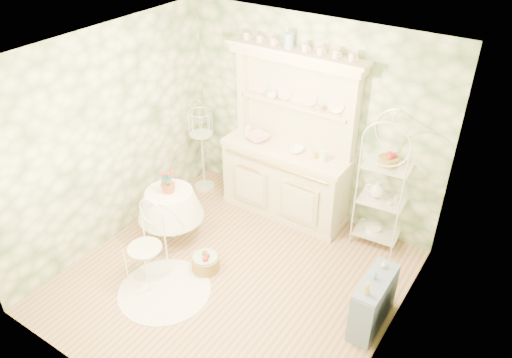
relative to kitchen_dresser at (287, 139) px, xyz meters
The scene contains 22 objects.
floor 1.91m from the kitchen_dresser, 82.50° to the right, with size 3.60×3.60×0.00m, color tan.
ceiling 2.18m from the kitchen_dresser, 82.50° to the right, with size 3.60×3.60×0.00m, color white.
wall_left 2.22m from the kitchen_dresser, 136.47° to the right, with size 3.60×3.60×0.00m, color #E7E8C0.
wall_right 2.52m from the kitchen_dresser, 37.23° to the right, with size 3.60×3.60×0.00m, color #E7E8C0.
wall_back 0.40m from the kitchen_dresser, 54.46° to the left, with size 3.60×3.60×0.00m, color #E7E8C0.
wall_front 3.33m from the kitchen_dresser, 86.55° to the right, with size 3.60×3.60×0.00m, color #E7E8C0.
kitchen_dresser is the anchor object (origin of this frame).
bakers_rack 1.35m from the kitchen_dresser, ahead, with size 0.58×0.41×1.86m, color white.
side_shelf 2.34m from the kitchen_dresser, 34.18° to the right, with size 0.27×0.73×0.63m, color #707FA7.
round_table 1.76m from the kitchen_dresser, 125.38° to the right, with size 0.72×0.72×0.79m, color white.
cafe_chair 2.24m from the kitchen_dresser, 107.89° to the right, with size 0.45×0.45×0.99m, color white.
birdcage_stand 1.38m from the kitchen_dresser, behind, with size 0.36×0.36×1.53m, color white.
floor_basket 1.87m from the kitchen_dresser, 96.62° to the right, with size 0.37×0.37×0.24m, color olive.
lace_rug 2.42m from the kitchen_dresser, 99.34° to the right, with size 1.07×1.07×0.01m, color white.
bowl_floral 0.46m from the kitchen_dresser, behind, with size 0.31×0.31×0.08m, color white.
bowl_white 0.19m from the kitchen_dresser, ahead, with size 0.21×0.21×0.07m, color white.
cup_left 0.59m from the kitchen_dresser, 155.79° to the left, with size 0.13×0.13×0.10m, color white.
cup_right 0.61m from the kitchen_dresser, 20.30° to the left, with size 0.09×0.09×0.09m, color white.
potted_geranium 1.64m from the kitchen_dresser, 124.35° to the right, with size 0.14×0.10×0.27m, color #3F7238.
bottle_amber 2.36m from the kitchen_dresser, 39.20° to the right, with size 0.06×0.06×0.16m, color gold.
bottle_blue 2.20m from the kitchen_dresser, 34.74° to the right, with size 0.05×0.05×0.11m, color #81A5D9.
bottle_glass 2.12m from the kitchen_dresser, 29.48° to the right, with size 0.07×0.07×0.09m, color silver.
Camera 1 is at (2.63, -3.46, 4.19)m, focal length 35.00 mm.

